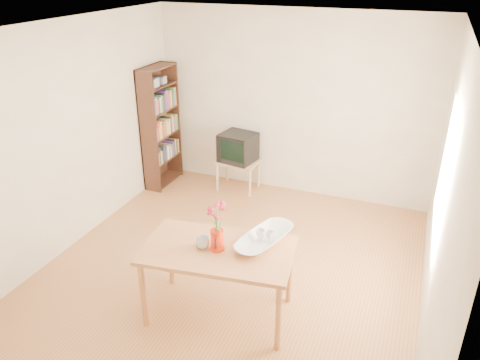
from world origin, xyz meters
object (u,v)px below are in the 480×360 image
at_px(pitcher, 217,240).
at_px(mug, 202,243).
at_px(table, 218,256).
at_px(television, 238,147).
at_px(bowl, 265,221).

distance_m(pitcher, mug, 0.15).
xyz_separation_m(table, television, (-0.87, 2.63, 0.01)).
relative_size(pitcher, television, 0.38).
xyz_separation_m(pitcher, television, (-0.86, 2.64, -0.17)).
relative_size(bowl, television, 0.87).
distance_m(table, bowl, 0.54).
bearing_deg(mug, television, -115.78).
bearing_deg(pitcher, table, 29.28).
distance_m(bowl, television, 2.68).
bearing_deg(pitcher, television, 91.06).
bearing_deg(television, pitcher, -62.18).
bearing_deg(table, pitcher, -141.50).
height_order(table, mug, mug).
distance_m(pitcher, television, 2.78).
xyz_separation_m(table, pitcher, (-0.01, -0.01, 0.18)).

